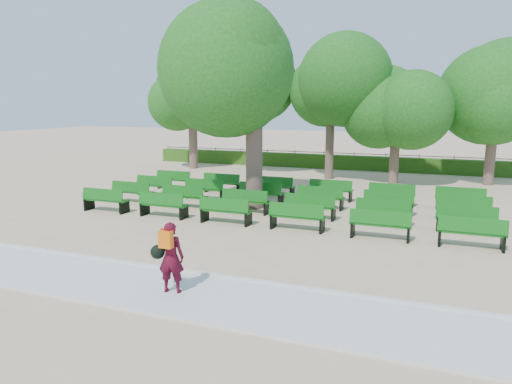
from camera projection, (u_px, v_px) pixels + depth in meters
ground at (265, 216)px, 16.96m from camera, size 120.00×120.00×0.00m
paving at (152, 289)px, 10.16m from camera, size 30.00×2.20×0.06m
curb at (178, 271)px, 11.21m from camera, size 30.00×0.12×0.10m
hedge at (337, 162)px, 29.73m from camera, size 26.00×0.70×0.90m
fence at (338, 168)px, 30.18m from camera, size 26.00×0.10×1.02m
tree_line at (324, 178)px, 26.14m from camera, size 21.80×6.80×7.04m
bench_array at (284, 208)px, 17.90m from camera, size 1.85×0.61×1.16m
tree_among at (254, 80)px, 17.43m from camera, size 5.09×5.09×7.34m
person at (170, 256)px, 9.77m from camera, size 0.77×0.50×1.56m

